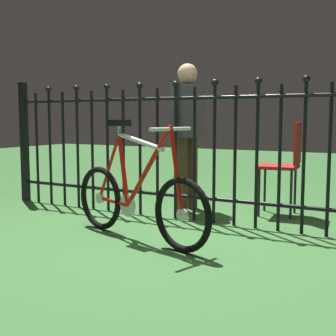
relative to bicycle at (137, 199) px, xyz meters
The scene contains 5 objects.
ground_plane 0.44m from the bicycle, ahead, with size 20.00×20.00×0.00m, color #356531.
iron_fence 0.91m from the bicycle, 73.45° to the left, with size 4.80×0.07×1.35m.
bicycle is the anchor object (origin of this frame).
chair_red 1.66m from the bicycle, 61.95° to the left, with size 0.42×0.42×0.91m.
person_visitor 1.38m from the bicycle, 99.01° to the left, with size 0.25×0.46×1.49m.
Camera 1 is at (1.62, -2.89, 0.95)m, focal length 48.75 mm.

